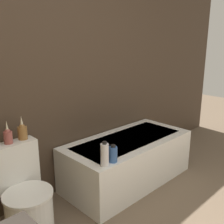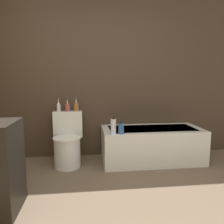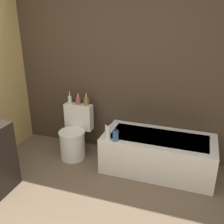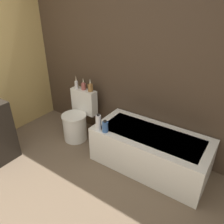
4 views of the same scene
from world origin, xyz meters
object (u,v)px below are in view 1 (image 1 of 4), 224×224
Objects in this scene: vase_bronze at (22,131)px; shampoo_bottle_tall at (105,155)px; vase_silver at (8,136)px; shampoo_bottle_short at (113,154)px; toilet at (24,201)px; bathtub at (128,160)px.

shampoo_bottle_tall is (0.50, -0.46, -0.22)m from vase_bronze.
vase_bronze reaches higher than vase_silver.
vase_silver is at bearing 148.41° from shampoo_bottle_short.
toilet reaches higher than shampoo_bottle_short.
shampoo_bottle_short is at bearing -19.82° from toilet.
shampoo_bottle_tall is 1.37× the size of shampoo_bottle_short.
toilet is at bearing -90.00° from vase_silver.
bathtub is at bearing -8.93° from vase_bronze.
shampoo_bottle_short reaches higher than bathtub.
vase_silver is at bearing -175.79° from vase_bronze.
bathtub is at bearing 28.93° from shampoo_bottle_short.
shampoo_bottle_short is (0.73, -0.26, 0.26)m from toilet.
vase_bronze reaches higher than shampoo_bottle_short.
bathtub is 7.29× the size of vase_bronze.
toilet is at bearing 157.05° from shampoo_bottle_tall.
bathtub is at bearing 24.84° from shampoo_bottle_tall.
toilet is 4.69× the size of shampoo_bottle_short.
vase_silver reaches higher than toilet.
vase_silver is at bearing 172.39° from bathtub.
shampoo_bottle_tall is at bearing -35.76° from vase_silver.
vase_bronze is at bearing 137.34° from shampoo_bottle_tall.
shampoo_bottle_tall is (0.62, -0.45, -0.21)m from vase_silver.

